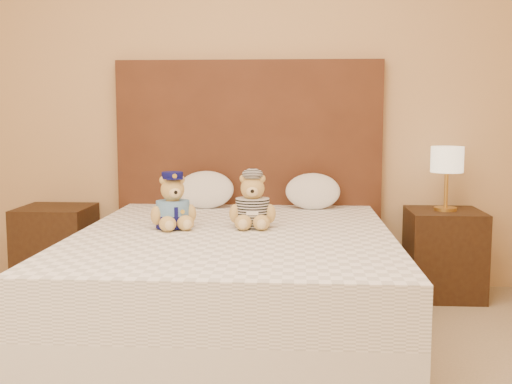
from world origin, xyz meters
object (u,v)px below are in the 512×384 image
at_px(lamp, 447,163).
at_px(pillow_right, 313,189).
at_px(pillow_left, 206,188).
at_px(teddy_police, 173,201).
at_px(nightstand_left, 56,248).
at_px(bed, 234,284).
at_px(nightstand_right, 444,253).
at_px(teddy_prisoner, 253,200).

xyz_separation_m(lamp, pillow_right, (-0.83, 0.03, -0.18)).
xyz_separation_m(pillow_left, pillow_right, (0.69, 0.00, -0.01)).
bearing_deg(teddy_police, nightstand_left, 118.15).
distance_m(pillow_left, pillow_right, 0.69).
relative_size(teddy_police, pillow_right, 0.85).
bearing_deg(teddy_police, bed, -34.77).
relative_size(nightstand_right, lamp, 1.38).
distance_m(teddy_prisoner, pillow_left, 0.79).
relative_size(teddy_prisoner, pillow_right, 0.84).
xyz_separation_m(teddy_prisoner, pillow_left, (-0.35, 0.71, -0.02)).
bearing_deg(pillow_right, nightstand_right, -2.08).
relative_size(lamp, teddy_prisoner, 1.38).
xyz_separation_m(teddy_police, pillow_left, (0.07, 0.76, -0.02)).
distance_m(nightstand_left, pillow_left, 1.06).
relative_size(nightstand_left, pillow_right, 1.58).
relative_size(bed, pillow_left, 5.51).
bearing_deg(pillow_right, teddy_police, -134.63).
bearing_deg(teddy_prisoner, pillow_right, 61.61).
bearing_deg(nightstand_left, pillow_right, 1.03).
xyz_separation_m(bed, teddy_prisoner, (0.09, 0.12, 0.42)).
height_order(lamp, pillow_left, lamp).
height_order(nightstand_right, lamp, lamp).
distance_m(bed, pillow_left, 0.96).
relative_size(nightstand_left, nightstand_right, 1.00).
xyz_separation_m(nightstand_left, nightstand_right, (2.50, 0.00, 0.00)).
height_order(bed, teddy_prisoner, teddy_prisoner).
bearing_deg(pillow_left, pillow_right, 0.00).
distance_m(nightstand_right, pillow_left, 1.57).
xyz_separation_m(bed, teddy_police, (-0.33, 0.07, 0.42)).
xyz_separation_m(lamp, teddy_police, (-1.58, -0.73, -0.15)).
xyz_separation_m(nightstand_left, teddy_police, (0.92, -0.73, 0.42)).
relative_size(nightstand_left, pillow_left, 1.51).
height_order(teddy_prisoner, pillow_left, teddy_prisoner).
xyz_separation_m(teddy_prisoner, pillow_right, (0.34, 0.71, -0.02)).
bearing_deg(nightstand_right, pillow_right, 177.92).
bearing_deg(nightstand_right, teddy_police, -155.12).
relative_size(nightstand_left, lamp, 1.38).
height_order(bed, pillow_right, pillow_right).
bearing_deg(nightstand_left, teddy_prisoner, -26.97).
xyz_separation_m(teddy_police, teddy_prisoner, (0.42, 0.05, -0.00)).
relative_size(pillow_left, pillow_right, 1.05).
height_order(nightstand_left, pillow_right, pillow_right).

